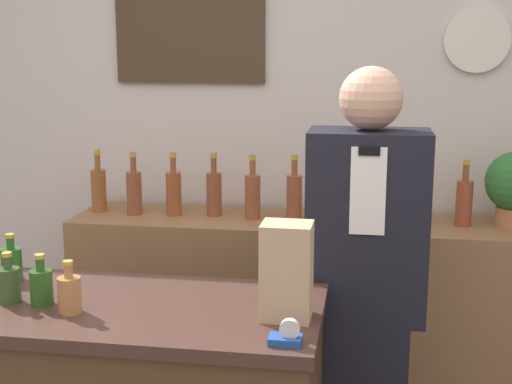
% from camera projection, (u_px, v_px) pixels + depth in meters
% --- Properties ---
extents(back_wall, '(5.20, 0.09, 2.70)m').
position_uv_depth(back_wall, '(283.00, 120.00, 3.50)').
color(back_wall, silver).
rests_on(back_wall, ground_plane).
extents(back_shelf, '(2.24, 0.46, 0.93)m').
position_uv_depth(back_shelf, '(312.00, 315.00, 3.37)').
color(back_shelf, '#8E6642').
rests_on(back_shelf, ground_plane).
extents(shopkeeper, '(0.42, 0.26, 1.65)m').
position_uv_depth(shopkeeper, '(364.00, 300.00, 2.55)').
color(shopkeeper, black).
rests_on(shopkeeper, ground_plane).
extents(paper_bag, '(0.15, 0.12, 0.29)m').
position_uv_depth(paper_bag, '(287.00, 271.00, 2.09)').
color(paper_bag, tan).
rests_on(paper_bag, display_counter).
extents(tape_dispenser, '(0.09, 0.06, 0.07)m').
position_uv_depth(tape_dispenser, '(287.00, 336.00, 1.93)').
color(tape_dispenser, '#1E4799').
rests_on(tape_dispenser, display_counter).
extents(counter_bottle_2, '(0.07, 0.07, 0.16)m').
position_uv_depth(counter_bottle_2, '(12.00, 263.00, 2.45)').
color(counter_bottle_2, '#245B1F').
rests_on(counter_bottle_2, display_counter).
extents(counter_bottle_3, '(0.07, 0.07, 0.16)m').
position_uv_depth(counter_bottle_3, '(9.00, 284.00, 2.23)').
color(counter_bottle_3, '#334B24').
rests_on(counter_bottle_3, display_counter).
extents(counter_bottle_4, '(0.07, 0.07, 0.16)m').
position_uv_depth(counter_bottle_4, '(41.00, 286.00, 2.22)').
color(counter_bottle_4, '#26521C').
rests_on(counter_bottle_4, display_counter).
extents(counter_bottle_5, '(0.07, 0.07, 0.16)m').
position_uv_depth(counter_bottle_5, '(70.00, 293.00, 2.15)').
color(counter_bottle_5, '#A56E3E').
rests_on(counter_bottle_5, display_counter).
extents(shelf_bottle_0, '(0.07, 0.07, 0.30)m').
position_uv_depth(shelf_bottle_0, '(99.00, 188.00, 3.43)').
color(shelf_bottle_0, brown).
rests_on(shelf_bottle_0, back_shelf).
extents(shelf_bottle_1, '(0.07, 0.07, 0.30)m').
position_uv_depth(shelf_bottle_1, '(134.00, 191.00, 3.37)').
color(shelf_bottle_1, brown).
rests_on(shelf_bottle_1, back_shelf).
extents(shelf_bottle_2, '(0.07, 0.07, 0.30)m').
position_uv_depth(shelf_bottle_2, '(174.00, 192.00, 3.36)').
color(shelf_bottle_2, brown).
rests_on(shelf_bottle_2, back_shelf).
extents(shelf_bottle_3, '(0.07, 0.07, 0.30)m').
position_uv_depth(shelf_bottle_3, '(214.00, 192.00, 3.35)').
color(shelf_bottle_3, brown).
rests_on(shelf_bottle_3, back_shelf).
extents(shelf_bottle_4, '(0.07, 0.07, 0.30)m').
position_uv_depth(shelf_bottle_4, '(253.00, 195.00, 3.29)').
color(shelf_bottle_4, brown).
rests_on(shelf_bottle_4, back_shelf).
extents(shelf_bottle_5, '(0.07, 0.07, 0.30)m').
position_uv_depth(shelf_bottle_5, '(294.00, 195.00, 3.28)').
color(shelf_bottle_5, brown).
rests_on(shelf_bottle_5, back_shelf).
extents(shelf_bottle_6, '(0.07, 0.07, 0.30)m').
position_uv_depth(shelf_bottle_6, '(335.00, 198.00, 3.23)').
color(shelf_bottle_6, brown).
rests_on(shelf_bottle_6, back_shelf).
extents(shelf_bottle_7, '(0.07, 0.07, 0.30)m').
position_uv_depth(shelf_bottle_7, '(377.00, 198.00, 3.22)').
color(shelf_bottle_7, brown).
rests_on(shelf_bottle_7, back_shelf).
extents(shelf_bottle_8, '(0.07, 0.07, 0.30)m').
position_uv_depth(shelf_bottle_8, '(421.00, 201.00, 3.16)').
color(shelf_bottle_8, brown).
rests_on(shelf_bottle_8, back_shelf).
extents(shelf_bottle_9, '(0.07, 0.07, 0.30)m').
position_uv_depth(shelf_bottle_9, '(464.00, 201.00, 3.16)').
color(shelf_bottle_9, brown).
rests_on(shelf_bottle_9, back_shelf).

